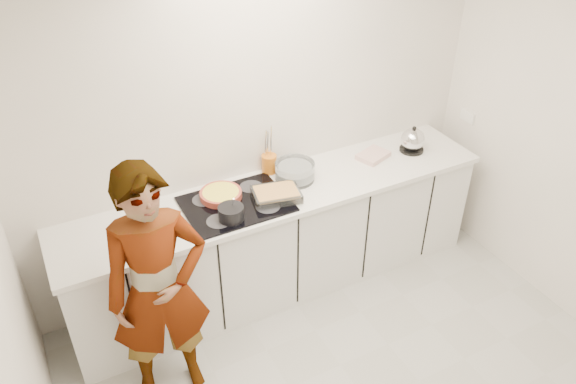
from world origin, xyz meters
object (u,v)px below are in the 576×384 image
hob (236,204)px  tart_dish (221,194)px  mixing_bowl (295,172)px  kettle (413,141)px  baking_dish (276,194)px  saucepan (231,213)px  utensil_crock (269,164)px  cook (158,290)px

hob → tart_dish: 0.13m
mixing_bowl → kettle: kettle is taller
tart_dish → mixing_bowl: mixing_bowl is taller
hob → tart_dish: bearing=119.5°
mixing_bowl → kettle: size_ratio=1.63×
hob → baking_dish: (0.28, -0.07, 0.04)m
kettle → mixing_bowl: bearing=176.7°
baking_dish → saucepan: bearing=-168.0°
utensil_crock → tart_dish: bearing=-159.8°
kettle → utensil_crock: kettle is taller
mixing_bowl → cook: (-1.23, -0.60, -0.13)m
saucepan → baking_dish: (0.38, 0.08, -0.01)m
hob → baking_dish: size_ratio=1.96×
hob → utensil_crock: 0.49m
cook → mixing_bowl: bearing=30.6°
utensil_crock → hob: bearing=-144.5°
saucepan → mixing_bowl: size_ratio=0.58×
hob → utensil_crock: bearing=35.5°
tart_dish → utensil_crock: size_ratio=2.67×
mixing_bowl → kettle: 1.04m
utensil_crock → cook: bearing=-144.8°
saucepan → mixing_bowl: (0.62, 0.26, 0.00)m
hob → baking_dish: 0.29m
tart_dish → cook: cook is taller
mixing_bowl → cook: size_ratio=0.21×
tart_dish → kettle: 1.62m
cook → saucepan: bearing=33.9°
utensil_crock → kettle: bearing=-11.8°
tart_dish → kettle: kettle is taller
saucepan → kettle: bearing=6.8°
utensil_crock → saucepan: bearing=-138.5°
baking_dish → cook: bearing=-156.8°
baking_dish → mixing_bowl: (0.24, 0.18, 0.01)m
saucepan → utensil_crock: (0.49, 0.44, 0.01)m
kettle → baking_dish: bearing=-174.8°
baking_dish → cook: cook is taller
tart_dish → baking_dish: 0.39m
mixing_bowl → utensil_crock: size_ratio=2.51×
tart_dish → baking_dish: baking_dish is taller
hob → kettle: 1.56m
tart_dish → utensil_crock: 0.49m
cook → tart_dish: bearing=48.0°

